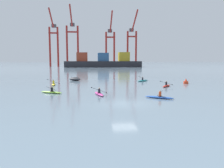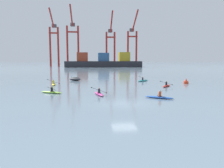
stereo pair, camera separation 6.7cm
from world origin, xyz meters
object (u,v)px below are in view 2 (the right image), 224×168
kayak_red (166,86)px  capsized_dinghy (75,79)px  kayak_lime (51,92)px  kayak_blue (159,97)px  kayak_magenta (99,94)px  gantry_crane_east (132,41)px  gantry_crane_west (54,40)px  gantry_crane_west_mid (73,38)px  gantry_crane_east_mid (111,42)px  channel_buoy (186,82)px  container_barge (104,62)px  kayak_yellow (54,84)px  kayak_teal (143,80)px

kayak_red → capsized_dinghy: bearing=142.6°
kayak_lime → kayak_blue: bearing=-22.7°
kayak_magenta → gantry_crane_east: bearing=76.7°
gantry_crane_west → gantry_crane_west_mid: 12.59m
gantry_crane_east → kayak_blue: size_ratio=10.65×
gantry_crane_east → kayak_lime: (-33.96, -114.80, -16.16)m
gantry_crane_west → kayak_blue: bearing=-76.5°
gantry_crane_east_mid → kayak_magenta: size_ratio=9.84×
kayak_lime → gantry_crane_east: bearing=73.5°
channel_buoy → kayak_lime: 24.88m
container_barge → capsized_dinghy: size_ratio=16.32×
capsized_dinghy → kayak_yellow: 8.16m
gantry_crane_west → gantry_crane_east_mid: gantry_crane_west is taller
gantry_crane_west → gantry_crane_west_mid: bearing=-14.9°
kayak_teal → kayak_blue: bearing=-98.9°
capsized_dinghy → gantry_crane_west_mid: bearing=94.0°
gantry_crane_east_mid → kayak_yellow: (-21.08, -108.04, -15.78)m
gantry_crane_east_mid → channel_buoy: (3.12, -108.45, -15.59)m
container_barge → gantry_crane_west: (-31.13, 13.93, 14.28)m
kayak_yellow → gantry_crane_west: bearing=98.2°
gantry_crane_east → gantry_crane_west_mid: bearing=179.1°
container_barge → gantry_crane_west: gantry_crane_west is taller
channel_buoy → kayak_red: 6.64m
gantry_crane_east → kayak_magenta: (-27.74, -116.89, -16.16)m
container_barge → kayak_lime: size_ratio=14.22×
kayak_magenta → kayak_red: (11.54, 7.48, 0.00)m
channel_buoy → kayak_teal: bearing=141.8°
gantry_crane_east → kayak_blue: bearing=-99.9°
kayak_teal → kayak_yellow: (-17.36, -4.98, 0.00)m
capsized_dinghy → kayak_blue: (10.87, -22.77, -0.18)m
gantry_crane_east_mid → capsized_dinghy: (-17.78, -100.58, -15.60)m
gantry_crane_west → kayak_teal: bearing=-72.3°
gantry_crane_west → kayak_magenta: size_ratio=9.93×
kayak_red → kayak_yellow: bearing=166.7°
container_barge → kayak_red: container_barge is taller
container_barge → kayak_blue: (-1.30, -110.10, -2.91)m
gantry_crane_west → gantry_crane_east_mid: size_ratio=1.01×
gantry_crane_west_mid → container_barge: bearing=-29.4°
capsized_dinghy → kayak_yellow: size_ratio=0.82×
kayak_blue → capsized_dinghy: bearing=115.5°
kayak_blue → kayak_teal: 20.54m
gantry_crane_east → kayak_lime: gantry_crane_east is taller
gantry_crane_west_mid → kayak_teal: (20.85, -100.52, -17.75)m
kayak_lime → kayak_magenta: 6.57m
kayak_magenta → kayak_yellow: bearing=121.8°
capsized_dinghy → kayak_magenta: bearing=-78.1°
container_barge → kayak_teal: 89.88m
channel_buoy → kayak_yellow: kayak_yellow is taller
container_barge → gantry_crane_east: size_ratio=1.37×
gantry_crane_east_mid → kayak_yellow: 111.20m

